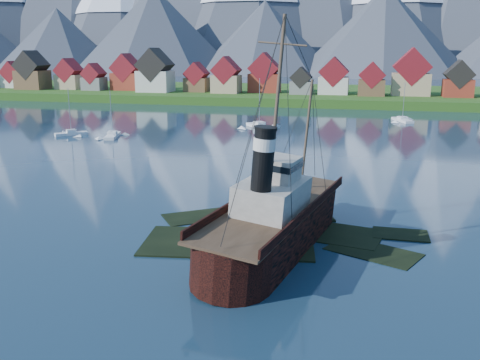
% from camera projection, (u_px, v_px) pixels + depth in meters
% --- Properties ---
extents(ground, '(1400.00, 1400.00, 0.00)m').
position_uv_depth(ground, '(260.00, 239.00, 58.05)').
color(ground, '#172D40').
rests_on(ground, ground).
extents(shoal, '(31.71, 21.24, 1.14)m').
position_uv_depth(shoal, '(279.00, 237.00, 59.77)').
color(shoal, black).
rests_on(shoal, ground).
extents(shore_bank, '(600.00, 80.00, 3.20)m').
position_uv_depth(shore_bank, '(340.00, 98.00, 218.63)').
color(shore_bank, '#234413').
rests_on(shore_bank, ground).
extents(seawall, '(600.00, 2.50, 2.00)m').
position_uv_depth(seawall, '(335.00, 108.00, 182.73)').
color(seawall, '#3F3D38').
rests_on(seawall, ground).
extents(town, '(250.96, 16.69, 17.30)m').
position_uv_depth(town, '(252.00, 77.00, 207.00)').
color(town, maroon).
rests_on(town, ground).
extents(tugboat_wreck, '(7.17, 30.91, 24.49)m').
position_uv_depth(tugboat_wreck, '(275.00, 216.00, 56.02)').
color(tugboat_wreck, black).
rests_on(tugboat_wreck, ground).
extents(sailboat_a, '(4.73, 9.45, 11.20)m').
position_uv_depth(sailboat_a, '(112.00, 136.00, 124.03)').
color(sailboat_a, white).
rests_on(sailboat_a, ground).
extents(sailboat_c, '(8.46, 9.62, 13.25)m').
position_uv_depth(sailboat_c, '(259.00, 127.00, 138.49)').
color(sailboat_c, white).
rests_on(sailboat_c, ground).
extents(sailboat_e, '(5.78, 10.04, 11.38)m').
position_uv_depth(sailboat_e, '(402.00, 120.00, 150.50)').
color(sailboat_e, white).
rests_on(sailboat_e, ground).
extents(sailboat_f, '(6.79, 6.48, 11.57)m').
position_uv_depth(sailboat_f, '(71.00, 134.00, 126.66)').
color(sailboat_f, white).
rests_on(sailboat_f, ground).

